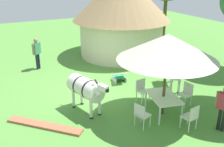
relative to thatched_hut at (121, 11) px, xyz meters
name	(u,v)px	position (x,y,z in m)	size (l,w,h in m)	color
ground_plane	(90,87)	(3.83, -3.63, -2.70)	(36.00, 36.00, 0.00)	#518C3A
thatched_hut	(121,11)	(0.00, 0.00, 0.00)	(5.90, 5.90, 5.02)	beige
shade_umbrella	(167,47)	(7.27, -2.10, -0.12)	(3.48, 3.48, 3.03)	#4B3F22
patio_dining_table	(163,98)	(7.27, -2.10, -2.04)	(1.65, 1.25, 0.74)	silver
patio_chair_near_hut	(141,114)	(7.69, -3.30, -2.18)	(0.55, 0.54, 0.90)	silver
patio_chair_west_end	(191,116)	(8.53, -1.88, -2.18)	(0.49, 0.50, 0.90)	silver
patio_chair_east_end	(186,93)	(7.06, -0.84, -2.18)	(0.50, 0.49, 0.90)	silver
patio_chair_near_lawn	(142,89)	(6.00, -2.22, -2.18)	(0.46, 0.48, 0.90)	white
guest_beside_umbrella	(224,105)	(8.99, -0.99, -1.75)	(0.53, 0.35, 1.59)	black
standing_watcher	(37,51)	(0.38, -5.25, -1.68)	(0.46, 0.48, 1.70)	black
striped_lounge_chair	(120,77)	(3.85, -2.11, -2.45)	(0.88, 0.64, 0.58)	teal
zebra_nearest_camera	(173,67)	(5.52, -0.31, -1.72)	(2.14, 1.28, 1.51)	silver
zebra_by_umbrella	(86,88)	(5.86, -4.55, -1.74)	(2.10, 1.07, 1.50)	silver
brick_patio_kerb	(44,125)	(6.19, -6.25, -2.66)	(2.80, 0.36, 0.08)	#A35D3F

